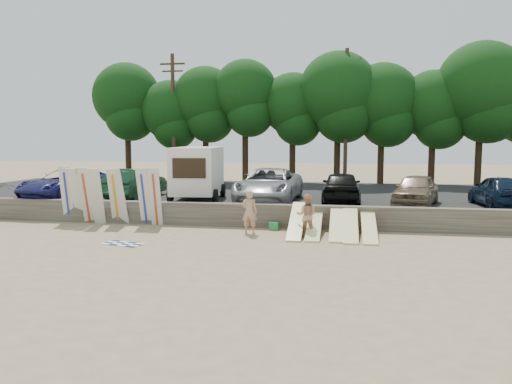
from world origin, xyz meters
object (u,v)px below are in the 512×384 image
(beachgoer_b, at_px, (306,215))
(box_trailer, at_px, (198,170))
(car_1, at_px, (135,183))
(car_0, at_px, (68,184))
(beachgoer_a, at_px, (249,212))
(car_5, at_px, (499,191))
(car_4, at_px, (416,190))
(cooler, at_px, (274,226))
(car_3, at_px, (341,187))
(car_2, at_px, (269,185))

(beachgoer_b, bearing_deg, box_trailer, -39.29)
(car_1, bearing_deg, car_0, 18.72)
(car_1, distance_m, beachgoer_a, 8.72)
(car_0, distance_m, beachgoer_a, 11.13)
(car_5, distance_m, beachgoer_b, 9.66)
(car_0, bearing_deg, car_1, 27.65)
(car_4, xyz_separation_m, beachgoer_b, (-4.73, -4.74, -0.60))
(car_1, bearing_deg, car_5, -178.87)
(car_0, height_order, car_1, car_1)
(beachgoer_b, bearing_deg, cooler, -35.99)
(car_4, height_order, beachgoer_b, car_4)
(car_0, xyz_separation_m, beachgoer_b, (12.62, -4.25, -0.64))
(car_3, xyz_separation_m, car_5, (7.08, -0.38, -0.03))
(car_3, bearing_deg, beachgoer_a, 54.07)
(car_0, relative_size, beachgoer_a, 3.18)
(car_5, height_order, beachgoer_a, car_5)
(car_4, bearing_deg, box_trailer, -165.85)
(car_4, height_order, beachgoer_a, car_4)
(car_0, relative_size, beachgoer_b, 3.36)
(car_5, xyz_separation_m, beachgoer_b, (-8.38, -4.77, -0.61))
(car_3, distance_m, car_4, 3.45)
(car_0, distance_m, car_2, 10.43)
(car_1, bearing_deg, box_trailer, -179.14)
(car_4, distance_m, beachgoer_b, 6.72)
(beachgoer_a, bearing_deg, beachgoer_b, 179.30)
(box_trailer, relative_size, cooler, 11.57)
(car_3, relative_size, car_5, 1.04)
(car_0, bearing_deg, car_5, 12.85)
(box_trailer, bearing_deg, car_5, -7.16)
(beachgoer_a, distance_m, cooler, 1.47)
(car_1, distance_m, beachgoer_b, 10.73)
(box_trailer, xyz_separation_m, beachgoer_a, (3.62, -4.96, -1.32))
(cooler, bearing_deg, car_1, 159.98)
(box_trailer, distance_m, beachgoer_b, 7.92)
(car_0, height_order, beachgoer_a, car_0)
(box_trailer, xyz_separation_m, car_0, (-6.71, -0.85, -0.72))
(car_1, xyz_separation_m, cooler, (7.95, -4.10, -1.32))
(beachgoer_b, bearing_deg, car_5, -148.87)
(car_2, height_order, cooler, car_2)
(car_0, relative_size, car_4, 1.30)
(beachgoer_a, bearing_deg, car_5, -153.82)
(beachgoer_b, bearing_deg, car_3, -102.68)
(car_0, bearing_deg, beachgoer_a, -10.29)
(car_3, bearing_deg, car_1, -0.54)
(cooler, bearing_deg, car_4, 37.96)
(car_2, relative_size, car_3, 1.32)
(car_1, relative_size, car_2, 0.79)
(car_4, distance_m, cooler, 7.26)
(box_trailer, relative_size, beachgoer_b, 2.66)
(car_1, distance_m, cooler, 9.04)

